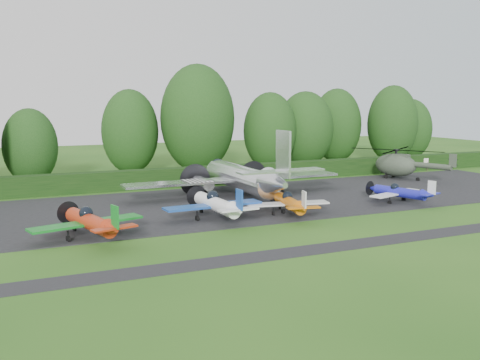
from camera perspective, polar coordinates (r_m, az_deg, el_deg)
name	(u,v)px	position (r m, az deg, el deg)	size (l,w,h in m)	color
ground	(299,225)	(39.71, 6.35, -4.84)	(160.00, 160.00, 0.00)	#235116
apron	(243,202)	(48.41, 0.37, -2.36)	(70.00, 18.00, 0.01)	black
taxiway_verge	(347,245)	(34.84, 11.37, -6.85)	(70.00, 2.00, 0.00)	black
hedgerow	(202,185)	(58.46, -4.08, -0.51)	(90.00, 1.60, 2.00)	black
transport_plane	(242,177)	(50.17, 0.20, 0.28)	(21.86, 16.76, 7.00)	white
light_plane_red	(90,222)	(36.63, -15.68, -4.29)	(7.60, 7.99, 2.92)	#A1290E
light_plane_white	(216,204)	(40.98, -2.56, -2.57)	(7.87, 8.28, 3.02)	silver
light_plane_orange	(289,203)	(42.65, 5.28, -2.41)	(6.74, 7.08, 2.59)	#C3610B
light_plane_blue	(400,192)	(49.85, 16.65, -1.24)	(6.25, 6.57, 2.40)	#1A1CA1
helicopter	(396,163)	(65.16, 16.31, 1.76)	(10.78, 12.63, 3.47)	#333E30
sign_board	(417,162)	(73.42, 18.40, 1.79)	(2.92, 0.11, 1.64)	#3F3326
tree_0	(130,132)	(68.39, -11.65, 5.08)	(7.06, 7.06, 10.53)	black
tree_1	(410,129)	(87.23, 17.68, 5.17)	(6.62, 6.62, 9.36)	black
tree_2	(30,147)	(62.66, -21.46, 3.34)	(5.82, 5.82, 8.30)	black
tree_5	(392,124)	(82.75, 15.95, 5.78)	(7.36, 7.36, 11.36)	black
tree_6	(305,129)	(74.57, 6.96, 5.40)	(7.76, 7.76, 10.38)	black
tree_8	(337,125)	(81.03, 10.26, 5.75)	(7.31, 7.31, 10.88)	black
tree_9	(198,119)	(68.43, -4.54, 6.56)	(9.43, 9.43, 13.69)	black
tree_10	(270,131)	(70.70, 3.20, 5.22)	(7.00, 7.00, 10.21)	black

